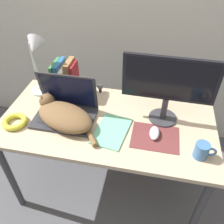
{
  "coord_description": "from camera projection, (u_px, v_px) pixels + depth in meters",
  "views": [
    {
      "loc": [
        0.25,
        -0.72,
        1.7
      ],
      "look_at": [
        0.04,
        0.3,
        0.81
      ],
      "focal_mm": 38.0,
      "sensor_mm": 36.0,
      "label": 1
    }
  ],
  "objects": [
    {
      "name": "desk",
      "position": [
        107.0,
        129.0,
        1.51
      ],
      "size": [
        1.31,
        0.67,
        0.71
      ],
      "color": "tan",
      "rests_on": "ground_plane"
    },
    {
      "name": "book_row",
      "position": [
        65.0,
        79.0,
        1.6
      ],
      "size": [
        0.15,
        0.17,
        0.26
      ],
      "color": "#387A42",
      "rests_on": "desk"
    },
    {
      "name": "desk_lamp",
      "position": [
        36.0,
        56.0,
        1.48
      ],
      "size": [
        0.17,
        0.17,
        0.44
      ],
      "color": "silver",
      "rests_on": "desk"
    },
    {
      "name": "laptop",
      "position": [
        66.0,
        110.0,
        1.46
      ],
      "size": [
        0.37,
        0.26,
        0.27
      ],
      "color": "#2D2D33",
      "rests_on": "desk"
    },
    {
      "name": "external_monitor",
      "position": [
        169.0,
        85.0,
        1.31
      ],
      "size": [
        0.52,
        0.17,
        0.42
      ],
      "color": "#333338",
      "rests_on": "desk"
    },
    {
      "name": "mug",
      "position": [
        202.0,
        151.0,
        1.22
      ],
      "size": [
        0.11,
        0.07,
        0.09
      ],
      "color": "teal",
      "rests_on": "desk"
    },
    {
      "name": "mousepad",
      "position": [
        155.0,
        137.0,
        1.35
      ],
      "size": [
        0.27,
        0.21,
        0.0
      ],
      "color": "brown",
      "rests_on": "desk"
    },
    {
      "name": "computer_mouse",
      "position": [
        154.0,
        133.0,
        1.35
      ],
      "size": [
        0.06,
        0.11,
        0.03
      ],
      "color": "silver",
      "rests_on": "mousepad"
    },
    {
      "name": "notepad",
      "position": [
        112.0,
        131.0,
        1.39
      ],
      "size": [
        0.22,
        0.29,
        0.01
      ],
      "color": "#6BBC93",
      "rests_on": "desk"
    },
    {
      "name": "cat",
      "position": [
        63.0,
        115.0,
        1.41
      ],
      "size": [
        0.45,
        0.33,
        0.13
      ],
      "color": "brown",
      "rests_on": "desk"
    },
    {
      "name": "webcam",
      "position": [
        100.0,
        87.0,
        1.66
      ],
      "size": [
        0.04,
        0.04,
        0.07
      ],
      "color": "#232328",
      "rests_on": "desk"
    },
    {
      "name": "cable_coil",
      "position": [
        15.0,
        122.0,
        1.43
      ],
      "size": [
        0.15,
        0.15,
        0.03
      ],
      "color": "gold",
      "rests_on": "desk"
    }
  ]
}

